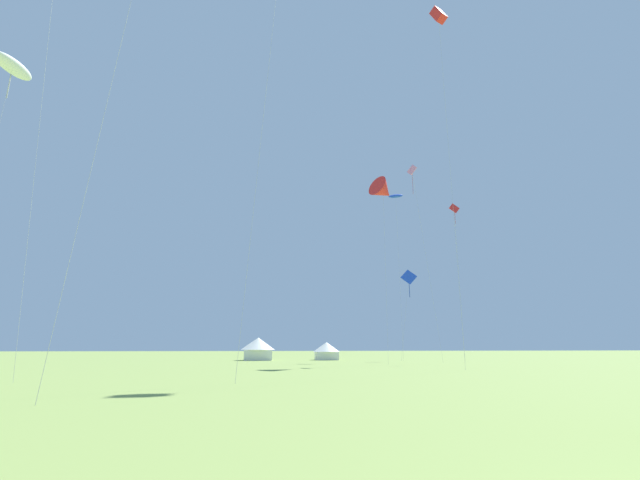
{
  "coord_description": "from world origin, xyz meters",
  "views": [
    {
      "loc": [
        -5.38,
        -2.11,
        1.88
      ],
      "look_at": [
        0.0,
        32.0,
        10.31
      ],
      "focal_mm": 24.59,
      "sensor_mm": 36.0,
      "label": 1
    }
  ],
  "objects_px": {
    "kite_pink_diamond": "(413,176)",
    "festival_tent_right": "(258,348)",
    "kite_red_box": "(439,16)",
    "kite_white_parafoil": "(13,66)",
    "kite_blue_diamond": "(409,278)",
    "kite_red_delta": "(383,191)",
    "festival_tent_left": "(327,350)",
    "kite_blue_parafoil": "(396,197)",
    "kite_red_diamond": "(455,213)"
  },
  "relations": [
    {
      "from": "kite_red_box",
      "to": "festival_tent_right",
      "type": "distance_m",
      "value": 47.47
    },
    {
      "from": "kite_blue_parafoil",
      "to": "festival_tent_left",
      "type": "xyz_separation_m",
      "value": [
        -10.39,
        3.33,
        -23.09
      ]
    },
    {
      "from": "kite_red_delta",
      "to": "kite_pink_diamond",
      "type": "xyz_separation_m",
      "value": [
        5.72,
        4.71,
        4.07
      ]
    },
    {
      "from": "kite_blue_diamond",
      "to": "kite_pink_diamond",
      "type": "distance_m",
      "value": 14.68
    },
    {
      "from": "kite_red_diamond",
      "to": "kite_white_parafoil",
      "type": "relative_size",
      "value": 0.78
    },
    {
      "from": "kite_red_diamond",
      "to": "kite_pink_diamond",
      "type": "relative_size",
      "value": 0.8
    },
    {
      "from": "kite_red_delta",
      "to": "festival_tent_left",
      "type": "distance_m",
      "value": 25.66
    },
    {
      "from": "kite_red_box",
      "to": "festival_tent_left",
      "type": "distance_m",
      "value": 45.09
    },
    {
      "from": "kite_red_box",
      "to": "festival_tent_left",
      "type": "height_order",
      "value": "kite_red_box"
    },
    {
      "from": "kite_blue_diamond",
      "to": "kite_red_box",
      "type": "relative_size",
      "value": 0.35
    },
    {
      "from": "kite_blue_diamond",
      "to": "festival_tent_left",
      "type": "relative_size",
      "value": 3.31
    },
    {
      "from": "kite_white_parafoil",
      "to": "festival_tent_right",
      "type": "height_order",
      "value": "kite_white_parafoil"
    },
    {
      "from": "kite_red_diamond",
      "to": "festival_tent_left",
      "type": "height_order",
      "value": "kite_red_diamond"
    },
    {
      "from": "kite_white_parafoil",
      "to": "kite_blue_parafoil",
      "type": "bearing_deg",
      "value": 28.59
    },
    {
      "from": "kite_blue_diamond",
      "to": "kite_white_parafoil",
      "type": "height_order",
      "value": "kite_white_parafoil"
    },
    {
      "from": "kite_red_delta",
      "to": "kite_white_parafoil",
      "type": "xyz_separation_m",
      "value": [
        -37.0,
        -9.88,
        6.02
      ]
    },
    {
      "from": "kite_blue_diamond",
      "to": "kite_red_delta",
      "type": "xyz_separation_m",
      "value": [
        -7.15,
        -11.93,
        8.63
      ]
    },
    {
      "from": "festival_tent_left",
      "to": "kite_red_delta",
      "type": "bearing_deg",
      "value": -76.66
    },
    {
      "from": "kite_red_delta",
      "to": "kite_white_parafoil",
      "type": "height_order",
      "value": "kite_white_parafoil"
    },
    {
      "from": "kite_red_box",
      "to": "kite_white_parafoil",
      "type": "height_order",
      "value": "kite_red_box"
    },
    {
      "from": "festival_tent_left",
      "to": "kite_blue_diamond",
      "type": "bearing_deg",
      "value": -24.68
    },
    {
      "from": "kite_blue_diamond",
      "to": "kite_blue_parafoil",
      "type": "xyz_separation_m",
      "value": [
        -0.81,
        1.82,
        13.0
      ]
    },
    {
      "from": "kite_red_box",
      "to": "festival_tent_left",
      "type": "bearing_deg",
      "value": 104.71
    },
    {
      "from": "kite_blue_diamond",
      "to": "festival_tent_right",
      "type": "bearing_deg",
      "value": 166.32
    },
    {
      "from": "kite_pink_diamond",
      "to": "festival_tent_right",
      "type": "relative_size",
      "value": 5.37
    },
    {
      "from": "kite_pink_diamond",
      "to": "festival_tent_left",
      "type": "relative_size",
      "value": 6.72
    },
    {
      "from": "kite_blue_diamond",
      "to": "kite_red_box",
      "type": "bearing_deg",
      "value": -99.55
    },
    {
      "from": "kite_pink_diamond",
      "to": "festival_tent_right",
      "type": "height_order",
      "value": "kite_pink_diamond"
    },
    {
      "from": "kite_blue_parafoil",
      "to": "festival_tent_right",
      "type": "xyz_separation_m",
      "value": [
        -20.33,
        3.33,
        -22.74
      ]
    },
    {
      "from": "kite_blue_diamond",
      "to": "kite_red_diamond",
      "type": "distance_m",
      "value": 11.32
    },
    {
      "from": "kite_red_diamond",
      "to": "kite_white_parafoil",
      "type": "distance_m",
      "value": 51.18
    },
    {
      "from": "kite_red_diamond",
      "to": "kite_pink_diamond",
      "type": "xyz_separation_m",
      "value": [
        -5.76,
        -0.34,
        4.82
      ]
    },
    {
      "from": "festival_tent_right",
      "to": "festival_tent_left",
      "type": "xyz_separation_m",
      "value": [
        9.94,
        0.0,
        -0.35
      ]
    },
    {
      "from": "kite_red_diamond",
      "to": "festival_tent_right",
      "type": "distance_m",
      "value": 33.23
    },
    {
      "from": "kite_blue_diamond",
      "to": "kite_blue_parafoil",
      "type": "bearing_deg",
      "value": 114.02
    },
    {
      "from": "kite_blue_parafoil",
      "to": "kite_red_delta",
      "type": "height_order",
      "value": "kite_blue_parafoil"
    },
    {
      "from": "kite_white_parafoil",
      "to": "festival_tent_right",
      "type": "bearing_deg",
      "value": 49.51
    },
    {
      "from": "kite_blue_diamond",
      "to": "festival_tent_left",
      "type": "bearing_deg",
      "value": 155.32
    },
    {
      "from": "kite_pink_diamond",
      "to": "festival_tent_left",
      "type": "xyz_separation_m",
      "value": [
        -9.76,
        12.36,
        -22.79
      ]
    },
    {
      "from": "kite_blue_diamond",
      "to": "kite_red_box",
      "type": "xyz_separation_m",
      "value": [
        -3.85,
        -22.85,
        24.48
      ]
    },
    {
      "from": "kite_pink_diamond",
      "to": "kite_white_parafoil",
      "type": "relative_size",
      "value": 0.97
    },
    {
      "from": "kite_blue_diamond",
      "to": "kite_blue_parafoil",
      "type": "relative_size",
      "value": 0.51
    },
    {
      "from": "kite_red_diamond",
      "to": "festival_tent_right",
      "type": "xyz_separation_m",
      "value": [
        -25.47,
        12.03,
        -17.62
      ]
    },
    {
      "from": "kite_red_box",
      "to": "festival_tent_right",
      "type": "relative_size",
      "value": 7.65
    },
    {
      "from": "festival_tent_left",
      "to": "festival_tent_right",
      "type": "bearing_deg",
      "value": -180.0
    },
    {
      "from": "kite_blue_parafoil",
      "to": "kite_red_diamond",
      "type": "relative_size",
      "value": 1.2
    },
    {
      "from": "kite_pink_diamond",
      "to": "kite_red_box",
      "type": "bearing_deg",
      "value": -98.78
    },
    {
      "from": "kite_blue_parafoil",
      "to": "kite_pink_diamond",
      "type": "bearing_deg",
      "value": -93.93
    },
    {
      "from": "festival_tent_left",
      "to": "kite_pink_diamond",
      "type": "bearing_deg",
      "value": -51.7
    },
    {
      "from": "kite_white_parafoil",
      "to": "kite_pink_diamond",
      "type": "bearing_deg",
      "value": 18.85
    }
  ]
}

